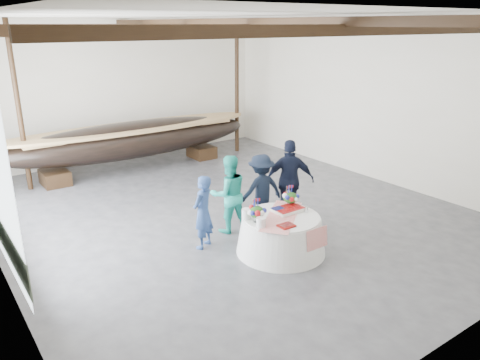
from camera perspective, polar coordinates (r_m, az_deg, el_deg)
floor at (r=11.48m, az=-1.85°, el=-3.73°), size 10.00×12.00×0.01m
wall_back at (r=16.11m, az=-14.12°, el=10.51°), size 10.00×0.02×4.50m
wall_front at (r=6.87m, az=27.06°, el=-1.39°), size 10.00×0.02×4.50m
wall_right at (r=14.18m, az=15.31°, el=9.39°), size 0.02×12.00×4.50m
ceiling at (r=10.63m, az=-2.12°, el=19.34°), size 10.00×12.00×0.01m
pavilion_structure at (r=11.28m, az=-4.35°, el=16.73°), size 9.80×11.76×4.50m
longboat_display at (r=14.77m, az=-12.88°, el=4.84°), size 8.08×1.62×1.52m
banquet_table at (r=9.37m, az=5.02°, el=-6.59°), size 1.78×1.78×0.76m
tabletop_items at (r=9.22m, az=4.29°, el=-3.40°), size 1.63×1.45×0.40m
guest_woman_blue at (r=9.41m, az=-4.54°, el=-3.93°), size 0.66×0.59×1.53m
guest_woman_teal at (r=10.08m, az=-1.37°, el=-1.71°), size 0.97×0.84×1.72m
guest_man_left at (r=10.48m, az=2.58°, el=-1.19°), size 1.12×0.73×1.63m
guest_man_right at (r=10.72m, az=6.08°, el=-0.06°), size 1.18×1.01×1.90m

